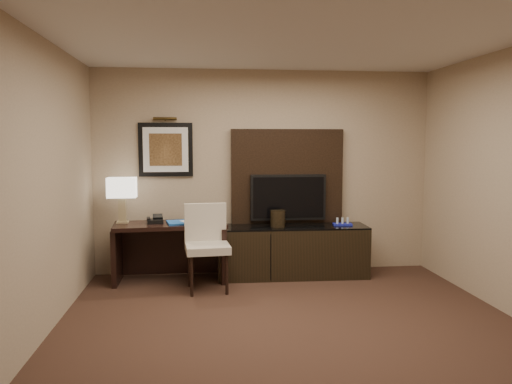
{
  "coord_description": "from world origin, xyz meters",
  "views": [
    {
      "loc": [
        -0.84,
        -4.14,
        1.76
      ],
      "look_at": [
        -0.19,
        1.8,
        1.15
      ],
      "focal_mm": 35.0,
      "sensor_mm": 36.0,
      "label": 1
    }
  ],
  "objects": [
    {
      "name": "tv_wall_panel",
      "position": [
        0.3,
        2.44,
        1.27
      ],
      "size": [
        1.5,
        0.12,
        1.3
      ],
      "primitive_type": "cube",
      "color": "black",
      "rests_on": "wall_back"
    },
    {
      "name": "desk",
      "position": [
        -1.23,
        2.1,
        0.37
      ],
      "size": [
        1.43,
        0.7,
        0.74
      ],
      "primitive_type": "cube",
      "rotation": [
        0.0,
        0.0,
        0.08
      ],
      "color": "black",
      "rests_on": "floor"
    },
    {
      "name": "picture_light",
      "position": [
        -1.3,
        2.44,
        2.05
      ],
      "size": [
        0.04,
        0.04,
        0.3
      ],
      "primitive_type": "cylinder",
      "color": "#423215",
      "rests_on": "wall_back"
    },
    {
      "name": "desk_phone",
      "position": [
        -1.42,
        2.1,
        0.79
      ],
      "size": [
        0.21,
        0.2,
        0.1
      ],
      "primitive_type": null,
      "rotation": [
        0.0,
        0.0,
        0.14
      ],
      "color": "black",
      "rests_on": "desk"
    },
    {
      "name": "artwork",
      "position": [
        -1.3,
        2.48,
        1.65
      ],
      "size": [
        0.7,
        0.04,
        0.7
      ],
      "primitive_type": "cube",
      "color": "black",
      "rests_on": "wall_back"
    },
    {
      "name": "book",
      "position": [
        -1.08,
        2.04,
        0.86
      ],
      "size": [
        0.17,
        0.09,
        0.23
      ],
      "primitive_type": "imported",
      "rotation": [
        0.0,
        0.0,
        0.44
      ],
      "color": "#BCA793",
      "rests_on": "desk"
    },
    {
      "name": "floor",
      "position": [
        0.0,
        0.0,
        -0.01
      ],
      "size": [
        4.5,
        5.0,
        0.01
      ],
      "primitive_type": "cube",
      "color": "#341F17",
      "rests_on": "ground"
    },
    {
      "name": "credenza",
      "position": [
        0.33,
        2.15,
        0.33
      ],
      "size": [
        1.94,
        0.58,
        0.67
      ],
      "primitive_type": "cube",
      "rotation": [
        0.0,
        0.0,
        -0.02
      ],
      "color": "black",
      "rests_on": "floor"
    },
    {
      "name": "wall_front",
      "position": [
        0.0,
        -2.5,
        1.35
      ],
      "size": [
        4.5,
        0.01,
        2.7
      ],
      "primitive_type": "cube",
      "color": "tan",
      "rests_on": "floor"
    },
    {
      "name": "tv",
      "position": [
        0.3,
        2.34,
        1.02
      ],
      "size": [
        1.0,
        0.08,
        0.6
      ],
      "primitive_type": "cube",
      "color": "black",
      "rests_on": "tv_wall_panel"
    },
    {
      "name": "desk_chair",
      "position": [
        -0.78,
        1.64,
        0.52
      ],
      "size": [
        0.55,
        0.62,
        1.05
      ],
      "primitive_type": null,
      "rotation": [
        0.0,
        0.0,
        0.09
      ],
      "color": "beige",
      "rests_on": "floor"
    },
    {
      "name": "minibar_tray",
      "position": [
        0.99,
        2.15,
        0.71
      ],
      "size": [
        0.26,
        0.17,
        0.09
      ],
      "primitive_type": null,
      "rotation": [
        0.0,
        0.0,
        -0.11
      ],
      "color": "#181F9F",
      "rests_on": "credenza"
    },
    {
      "name": "ceiling",
      "position": [
        0.0,
        0.0,
        2.7
      ],
      "size": [
        4.5,
        5.0,
        0.01
      ],
      "primitive_type": "cube",
      "color": "silver",
      "rests_on": "wall_back"
    },
    {
      "name": "ice_bucket",
      "position": [
        0.13,
        2.12,
        0.77
      ],
      "size": [
        0.2,
        0.2,
        0.21
      ],
      "primitive_type": "cylinder",
      "rotation": [
        0.0,
        0.0,
        0.05
      ],
      "color": "black",
      "rests_on": "credenza"
    },
    {
      "name": "water_bottle",
      "position": [
        -0.83,
        2.12,
        0.84
      ],
      "size": [
        0.08,
        0.08,
        0.2
      ],
      "primitive_type": "cylinder",
      "rotation": [
        0.0,
        0.0,
        -0.34
      ],
      "color": "silver",
      "rests_on": "desk"
    },
    {
      "name": "wall_back",
      "position": [
        0.0,
        2.5,
        1.35
      ],
      "size": [
        4.5,
        0.01,
        2.7
      ],
      "primitive_type": "cube",
      "color": "tan",
      "rests_on": "floor"
    },
    {
      "name": "table_lamp",
      "position": [
        -1.83,
        2.18,
        1.05
      ],
      "size": [
        0.38,
        0.22,
        0.62
      ],
      "primitive_type": null,
      "rotation": [
        0.0,
        0.0,
        0.01
      ],
      "color": "tan",
      "rests_on": "desk"
    },
    {
      "name": "wall_left",
      "position": [
        -2.25,
        0.0,
        1.35
      ],
      "size": [
        0.01,
        5.0,
        2.7
      ],
      "primitive_type": "cube",
      "color": "tan",
      "rests_on": "floor"
    },
    {
      "name": "blue_folder",
      "position": [
        -1.14,
        2.07,
        0.75
      ],
      "size": [
        0.3,
        0.37,
        0.02
      ],
      "primitive_type": "cube",
      "rotation": [
        0.0,
        0.0,
        0.19
      ],
      "color": "blue",
      "rests_on": "desk"
    }
  ]
}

